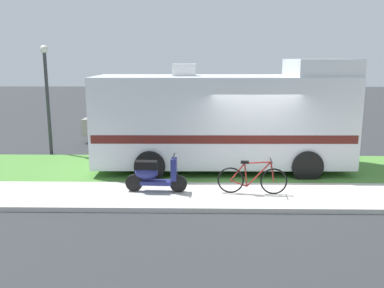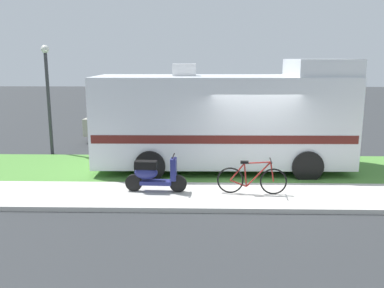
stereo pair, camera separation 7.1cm
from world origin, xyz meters
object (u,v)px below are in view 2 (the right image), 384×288
object	(u,v)px
motorhome_rv	(226,119)
scooter	(153,174)
bicycle	(252,179)
street_lamp_post	(48,89)
pickup_truck_near	(162,118)

from	to	relation	value
motorhome_rv	scooter	xyz separation A→B (m)	(-1.97, -2.55, -1.06)
bicycle	scooter	bearing A→B (deg)	176.99
bicycle	street_lamp_post	world-z (taller)	street_lamp_post
scooter	pickup_truck_near	xyz separation A→B (m)	(-0.46, 7.25, 0.38)
street_lamp_post	pickup_truck_near	bearing A→B (deg)	34.70
bicycle	pickup_truck_near	bearing A→B (deg)	111.85
motorhome_rv	bicycle	world-z (taller)	motorhome_rv
street_lamp_post	bicycle	bearing A→B (deg)	-34.81
motorhome_rv	street_lamp_post	distance (m)	6.63
bicycle	pickup_truck_near	distance (m)	7.96
motorhome_rv	street_lamp_post	world-z (taller)	street_lamp_post
motorhome_rv	bicycle	bearing A→B (deg)	-78.84
motorhome_rv	pickup_truck_near	xyz separation A→B (m)	(-2.43, 4.70, -0.68)
scooter	street_lamp_post	xyz separation A→B (m)	(-4.30, 4.59, 1.83)
scooter	bicycle	distance (m)	2.50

